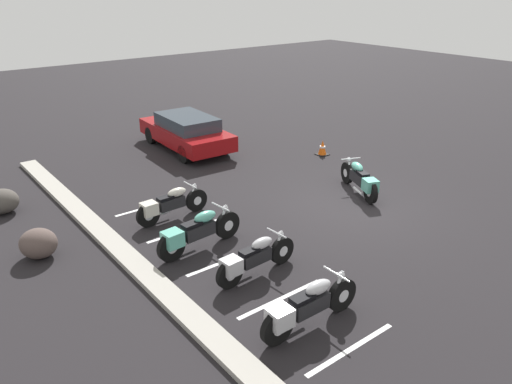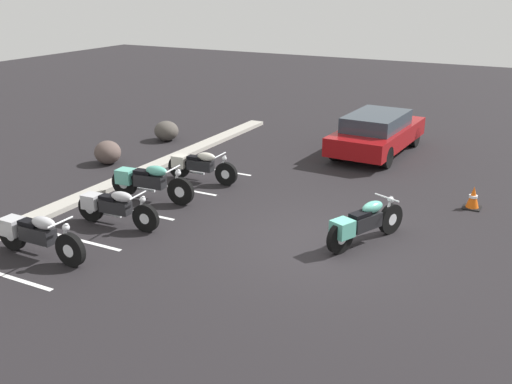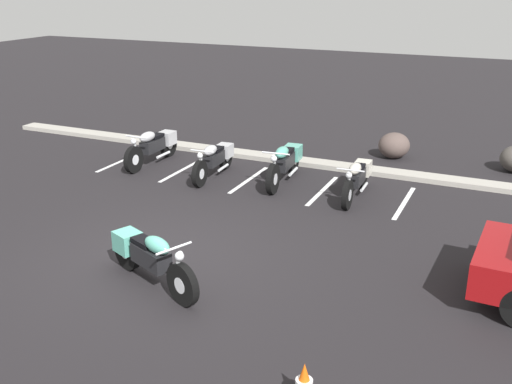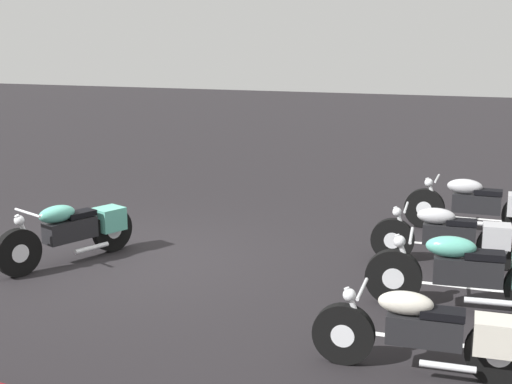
{
  "view_description": "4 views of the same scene",
  "coord_description": "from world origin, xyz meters",
  "px_view_note": "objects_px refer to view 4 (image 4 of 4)",
  "views": [
    {
      "loc": [
        -8.44,
        9.92,
        5.81
      ],
      "look_at": [
        1.03,
        2.54,
        0.69
      ],
      "focal_mm": 35.0,
      "sensor_mm": 36.0,
      "label": 1
    },
    {
      "loc": [
        -10.67,
        -4.12,
        5.15
      ],
      "look_at": [
        0.58,
        1.81,
        0.64
      ],
      "focal_mm": 42.0,
      "sensor_mm": 36.0,
      "label": 2
    },
    {
      "loc": [
        5.38,
        -7.79,
        4.64
      ],
      "look_at": [
        0.63,
        2.65,
        0.45
      ],
      "focal_mm": 42.0,
      "sensor_mm": 36.0,
      "label": 3
    },
    {
      "loc": [
        8.81,
        4.97,
        3.25
      ],
      "look_at": [
        -0.42,
        1.74,
        1.06
      ],
      "focal_mm": 50.0,
      "sensor_mm": 36.0,
      "label": 4
    }
  ],
  "objects_px": {
    "parked_bike_2": "(473,273)",
    "parked_bike_3": "(431,332)",
    "motorcycle_teal_featured": "(74,230)",
    "parked_bike_0": "(480,205)",
    "parked_bike_1": "(453,236)"
  },
  "relations": [
    {
      "from": "parked_bike_1",
      "to": "parked_bike_2",
      "type": "relative_size",
      "value": 0.91
    },
    {
      "from": "motorcycle_teal_featured",
      "to": "parked_bike_2",
      "type": "bearing_deg",
      "value": 112.03
    },
    {
      "from": "motorcycle_teal_featured",
      "to": "parked_bike_1",
      "type": "distance_m",
      "value": 5.42
    },
    {
      "from": "motorcycle_teal_featured",
      "to": "parked_bike_0",
      "type": "relative_size",
      "value": 0.93
    },
    {
      "from": "parked_bike_1",
      "to": "parked_bike_3",
      "type": "relative_size",
      "value": 1.0
    },
    {
      "from": "motorcycle_teal_featured",
      "to": "parked_bike_0",
      "type": "distance_m",
      "value": 6.52
    },
    {
      "from": "parked_bike_1",
      "to": "parked_bike_3",
      "type": "bearing_deg",
      "value": 87.47
    },
    {
      "from": "parked_bike_2",
      "to": "parked_bike_3",
      "type": "bearing_deg",
      "value": 75.8
    },
    {
      "from": "parked_bike_0",
      "to": "parked_bike_1",
      "type": "height_order",
      "value": "parked_bike_0"
    },
    {
      "from": "parked_bike_2",
      "to": "parked_bike_1",
      "type": "bearing_deg",
      "value": -82.94
    },
    {
      "from": "parked_bike_0",
      "to": "parked_bike_3",
      "type": "height_order",
      "value": "parked_bike_0"
    },
    {
      "from": "motorcycle_teal_featured",
      "to": "parked_bike_1",
      "type": "relative_size",
      "value": 1.0
    },
    {
      "from": "motorcycle_teal_featured",
      "to": "parked_bike_2",
      "type": "xyz_separation_m",
      "value": [
        0.09,
        5.54,
        0.02
      ]
    },
    {
      "from": "motorcycle_teal_featured",
      "to": "parked_bike_2",
      "type": "height_order",
      "value": "parked_bike_2"
    },
    {
      "from": "motorcycle_teal_featured",
      "to": "parked_bike_2",
      "type": "distance_m",
      "value": 5.54
    }
  ]
}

